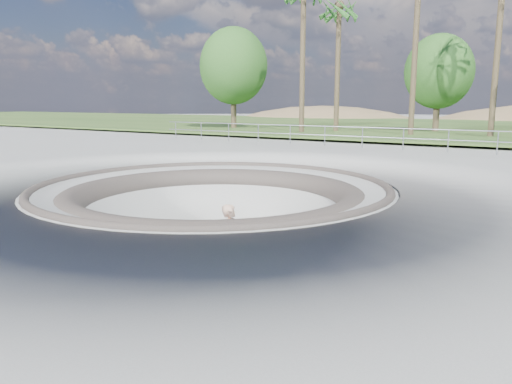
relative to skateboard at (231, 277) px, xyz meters
The scene contains 9 objects.
ground 3.23m from the skateboard, 136.35° to the left, with size 180.00×180.00×0.00m, color #ACABA6.
skate_bowl 2.66m from the skateboard, 136.35° to the left, with size 14.00×14.00×4.10m.
grass_strip 35.95m from the skateboard, 93.08° to the left, with size 180.00×36.00×0.12m.
safety_railing 14.20m from the skateboard, 97.92° to the left, with size 25.00×0.06×1.03m.
skateboard is the anchor object (origin of this frame).
skater 0.92m from the skateboard, ahead, with size 0.66×0.43×1.80m, color #DCAD8E.
palm_b 27.79m from the skateboard, 107.97° to the left, with size 2.60×2.60×9.66m.
bushy_tree_left 30.37m from the skateboard, 124.80° to the left, with size 5.62×5.11×8.10m.
bushy_tree_mid 28.90m from the skateboard, 93.57° to the left, with size 4.83×4.39×6.96m.
Camera 1 is at (8.69, -11.35, 2.42)m, focal length 35.00 mm.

